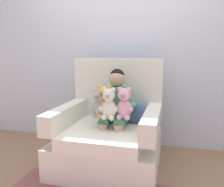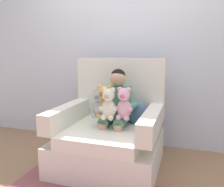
# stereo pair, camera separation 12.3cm
# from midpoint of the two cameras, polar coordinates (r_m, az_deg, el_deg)

# --- Properties ---
(ground_plane) EXTENTS (8.00, 8.00, 0.00)m
(ground_plane) POSITION_cam_midpoint_polar(r_m,az_deg,el_deg) (2.57, -2.29, -17.53)
(ground_plane) COLOR #936D4C
(back_wall) EXTENTS (6.00, 0.10, 2.60)m
(back_wall) POSITION_cam_midpoint_polar(r_m,az_deg,el_deg) (3.05, 1.96, 12.04)
(back_wall) COLOR silver
(back_wall) RESTS_ON ground
(armchair) EXTENTS (1.03, 0.99, 1.13)m
(armchair) POSITION_cam_midpoint_polar(r_m,az_deg,el_deg) (2.49, -1.93, -9.99)
(armchair) COLOR silver
(armchair) RESTS_ON ground
(seated_child) EXTENTS (0.45, 0.39, 0.82)m
(seated_child) POSITION_cam_midpoint_polar(r_m,az_deg,el_deg) (2.41, -0.64, -2.73)
(seated_child) COLOR #4C9370
(seated_child) RESTS_ON armchair
(plush_grey) EXTENTS (0.17, 0.14, 0.29)m
(plush_grey) POSITION_cam_midpoint_polar(r_m,az_deg,el_deg) (2.28, -4.84, -2.69)
(plush_grey) COLOR #9E9EA3
(plush_grey) RESTS_ON armchair
(plush_pink) EXTENTS (0.19, 0.15, 0.32)m
(plush_pink) POSITION_cam_midpoint_polar(r_m,az_deg,el_deg) (2.22, 1.45, -2.63)
(plush_pink) COLOR #EAA8BC
(plush_pink) RESTS_ON armchair
(plush_honey) EXTENTS (0.20, 0.16, 0.33)m
(plush_honey) POSITION_cam_midpoint_polar(r_m,az_deg,el_deg) (2.27, -3.48, -2.22)
(plush_honey) COLOR gold
(plush_honey) RESTS_ON armchair
(plush_cream) EXTENTS (0.19, 0.15, 0.31)m
(plush_cream) POSITION_cam_midpoint_polar(r_m,az_deg,el_deg) (2.22, -2.41, -2.72)
(plush_cream) COLOR silver
(plush_cream) RESTS_ON armchair
(throw_pillow) EXTENTS (0.26, 0.12, 0.26)m
(throw_pillow) POSITION_cam_midpoint_polar(r_m,az_deg,el_deg) (2.49, 4.57, -5.00)
(throw_pillow) COLOR slate
(throw_pillow) RESTS_ON armchair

